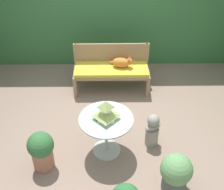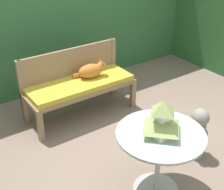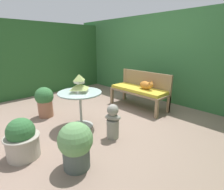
{
  "view_description": "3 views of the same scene",
  "coord_description": "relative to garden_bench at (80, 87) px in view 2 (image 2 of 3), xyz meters",
  "views": [
    {
      "loc": [
        0.04,
        -3.57,
        3.53
      ],
      "look_at": [
        0.09,
        0.36,
        0.4
      ],
      "focal_mm": 50.0,
      "sensor_mm": 36.0,
      "label": 1
    },
    {
      "loc": [
        -1.52,
        -1.94,
        2.16
      ],
      "look_at": [
        0.19,
        0.51,
        0.5
      ],
      "focal_mm": 50.0,
      "sensor_mm": 36.0,
      "label": 2
    },
    {
      "loc": [
        2.48,
        -2.03,
        1.45
      ],
      "look_at": [
        -0.04,
        0.34,
        0.42
      ],
      "focal_mm": 28.0,
      "sensor_mm": 36.0,
      "label": 3
    }
  ],
  "objects": [
    {
      "name": "ground",
      "position": [
        -0.09,
        -1.05,
        -0.4
      ],
      "size": [
        30.0,
        30.0,
        0.0
      ],
      "primitive_type": "plane",
      "color": "gray"
    },
    {
      "name": "foliage_hedge_back",
      "position": [
        -0.09,
        1.29,
        0.68
      ],
      "size": [
        6.4,
        0.88,
        2.15
      ],
      "primitive_type": "cube",
      "color": "#38703D",
      "rests_on": "ground"
    },
    {
      "name": "garden_bench",
      "position": [
        0.0,
        0.0,
        0.0
      ],
      "size": [
        1.35,
        0.51,
        0.47
      ],
      "color": "#937556",
      "rests_on": "ground"
    },
    {
      "name": "bench_backrest",
      "position": [
        -0.0,
        0.24,
        0.19
      ],
      "size": [
        1.35,
        0.06,
        0.81
      ],
      "color": "#937556",
      "rests_on": "ground"
    },
    {
      "name": "cat",
      "position": [
        0.18,
        0.03,
        0.16
      ],
      "size": [
        0.4,
        0.25,
        0.22
      ],
      "rotation": [
        0.0,
        0.0,
        -0.16
      ],
      "color": "orange",
      "rests_on": "garden_bench"
    },
    {
      "name": "patio_table",
      "position": [
        -0.09,
        -1.51,
        0.11
      ],
      "size": [
        0.75,
        0.75,
        0.64
      ],
      "color": "#B7B7B2",
      "rests_on": "ground"
    },
    {
      "name": "pagoda_birdhouse",
      "position": [
        -0.09,
        -1.51,
        0.37
      ],
      "size": [
        0.29,
        0.29,
        0.31
      ],
      "color": "silver",
      "rests_on": "patio_table"
    },
    {
      "name": "garden_bust",
      "position": [
        0.59,
        -1.37,
        -0.12
      ],
      "size": [
        0.29,
        0.25,
        0.56
      ],
      "rotation": [
        0.0,
        0.0,
        0.51
      ],
      "color": "gray",
      "rests_on": "ground"
    }
  ]
}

